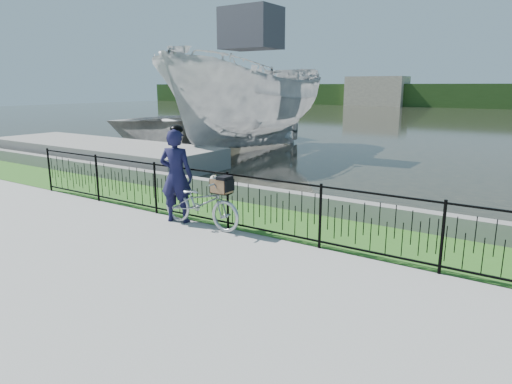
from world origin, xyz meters
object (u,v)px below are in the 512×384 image
Objects in this scene: dock at (100,152)px; boat_far at (203,122)px; cyclist at (176,175)px; boat_near at (251,102)px; bicycle_rig at (201,202)px.

dock is 7.07m from boat_far.
cyclist is 14.07m from boat_far.
dock is 0.96× the size of boat_near.
dock is 8.86m from cyclist.
bicycle_rig is 14.51m from boat_far.
boat_near is 0.91× the size of boat_far.
cyclist reaches higher than bicycle_rig.
boat_far is (-8.68, 11.07, -0.01)m from cyclist.
dock is 5.00× the size of cyclist.
boat_far is (-0.86, 6.99, 0.63)m from dock.
bicycle_rig is (8.49, -4.10, 0.16)m from dock.
dock is at bearing -125.34° from boat_near.
dock is at bearing 152.42° from cyclist.
cyclist reaches higher than boat_far.
boat_near reaches higher than cyclist.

